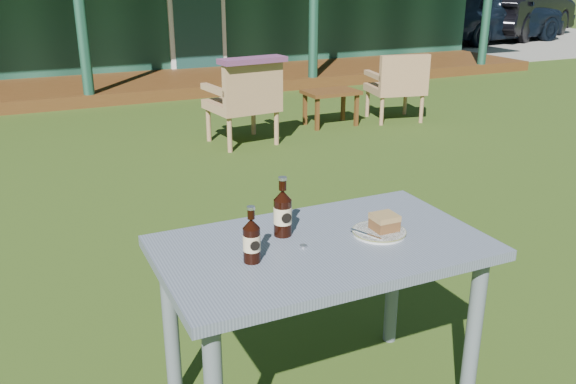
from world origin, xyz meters
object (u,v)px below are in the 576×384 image
cake_slice (384,222)px  side_table (331,96)px  cola_bottle_far (252,240)px  car_far (520,10)px  cola_bottle_near (283,212)px  plate (379,232)px  cafe_table (322,268)px  armchair_right (398,83)px  car_near (490,12)px  armchair_left (245,98)px

cake_slice → side_table: bearing=63.6°
cola_bottle_far → car_far: bearing=42.2°
cola_bottle_near → cola_bottle_far: 0.25m
plate → cola_bottle_far: cola_bottle_far is taller
cola_bottle_near → cafe_table: bearing=-50.8°
car_far → armchair_right: car_far is taller
car_near → armchair_right: size_ratio=5.38×
plate → cola_bottle_near: size_ratio=0.88×
cake_slice → cola_bottle_near: bearing=158.0°
plate → side_table: plate is taller
armchair_right → cola_bottle_near: bearing=-129.6°
armchair_left → side_table: (1.17, 0.37, -0.13)m
cola_bottle_far → armchair_right: 5.34m
side_table → car_far: bearing=35.3°
armchair_right → side_table: (-0.80, 0.14, -0.10)m
car_near → cola_bottle_near: (-10.14, -10.03, 0.09)m
armchair_right → side_table: bearing=170.2°
cola_bottle_far → plate: bearing=1.4°
cake_slice → side_table: size_ratio=0.15×
car_near → side_table: size_ratio=7.04×
car_near → cake_slice: bearing=128.4°
cafe_table → armchair_left: size_ratio=1.43×
cake_slice → armchair_left: bearing=76.6°
car_near → cake_slice: (-9.78, -10.18, 0.05)m
cake_slice → armchair_left: (0.91, 3.83, -0.29)m
armchair_left → side_table: armchair_left is taller
armchair_left → side_table: size_ratio=1.40×
car_far → plate: car_far is taller
car_far → armchair_left: size_ratio=5.19×
plate → side_table: size_ratio=0.34×
car_far → cake_slice: (-11.27, -10.70, 0.05)m
cola_bottle_far → armchair_right: bearing=49.9°
car_near → armchair_right: 9.22m
cafe_table → armchair_right: bearing=52.1°
plate → cake_slice: (0.02, 0.00, 0.04)m
cola_bottle_near → cola_bottle_far: bearing=-139.9°
cake_slice → cola_bottle_far: (-0.55, -0.01, 0.04)m
plate → cola_bottle_near: bearing=156.5°
cake_slice → armchair_left: armchair_left is taller
cake_slice → side_table: cake_slice is taller
plate → cola_bottle_far: size_ratio=1.01×
car_near → plate: bearing=128.4°
side_table → cafe_table: bearing=-119.2°
cafe_table → cake_slice: size_ratio=13.04×
cola_bottle_near → side_table: size_ratio=0.38×
cola_bottle_far → side_table: bearing=58.0°
cafe_table → armchair_right: (3.14, 4.04, -0.18)m
car_far → armchair_left: (-10.36, -6.87, -0.25)m
cake_slice → plate: bearing=-177.6°
armchair_right → cola_bottle_far: bearing=-130.1°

